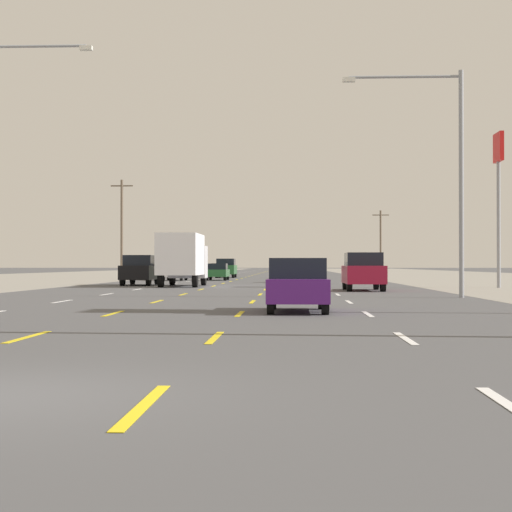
# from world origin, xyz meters

# --- Properties ---
(ground_plane) EXTENTS (572.00, 572.00, 0.00)m
(ground_plane) POSITION_xyz_m (0.00, 66.00, 0.00)
(ground_plane) COLOR #4C4C4F
(lane_markings) EXTENTS (10.64, 227.60, 0.01)m
(lane_markings) POSITION_xyz_m (0.00, 104.50, 0.01)
(lane_markings) COLOR white
(lane_markings) RESTS_ON ground
(signal_span_wire) EXTENTS (25.63, 0.52, 9.01)m
(signal_span_wire) POSITION_xyz_m (0.18, 6.99, 5.13)
(signal_span_wire) COLOR brown
(signal_span_wire) RESTS_ON ground
(hatchback_inner_right_nearest) EXTENTS (1.72, 3.90, 1.54)m
(hatchback_inner_right_nearest) POSITION_xyz_m (3.34, 15.64, 0.78)
(hatchback_inner_right_nearest) COLOR #4C196B
(hatchback_inner_right_nearest) RESTS_ON ground
(suv_far_right_near) EXTENTS (1.98, 4.90, 1.98)m
(suv_far_right_near) POSITION_xyz_m (6.93, 35.64, 1.03)
(suv_far_right_near) COLOR maroon
(suv_far_right_near) RESTS_ON ground
(box_truck_inner_left_mid) EXTENTS (2.40, 7.20, 3.23)m
(box_truck_inner_left_mid) POSITION_xyz_m (-3.60, 43.52, 1.84)
(box_truck_inner_left_mid) COLOR silver
(box_truck_inner_left_mid) RESTS_ON ground
(suv_far_left_midfar) EXTENTS (1.98, 4.90, 1.98)m
(suv_far_left_midfar) POSITION_xyz_m (-6.81, 46.58, 1.03)
(suv_far_left_midfar) COLOR black
(suv_far_left_midfar) RESTS_ON ground
(hatchback_inner_right_far) EXTENTS (1.72, 3.90, 1.54)m
(hatchback_inner_right_far) POSITION_xyz_m (3.68, 55.74, 0.78)
(hatchback_inner_right_far) COLOR silver
(hatchback_inner_right_far) RESTS_ON ground
(sedan_far_left_farther) EXTENTS (1.80, 4.50, 1.46)m
(sedan_far_left_farther) POSITION_xyz_m (-6.86, 63.42, 0.76)
(sedan_far_left_farther) COLOR silver
(sedan_far_left_farther) RESTS_ON ground
(sedan_inner_left_farthest) EXTENTS (1.80, 4.50, 1.46)m
(sedan_inner_left_farthest) POSITION_xyz_m (-3.26, 64.44, 0.76)
(sedan_inner_left_farthest) COLOR #235B2D
(sedan_inner_left_farthest) RESTS_ON ground
(suv_inner_left_distant_a) EXTENTS (1.98, 4.90, 1.98)m
(suv_inner_left_distant_a) POSITION_xyz_m (-3.62, 78.69, 1.03)
(suv_inner_left_distant_a) COLOR #235B2D
(suv_inner_left_distant_a) RESTS_ON ground
(hatchback_far_left_distant_b) EXTENTS (1.72, 3.90, 1.54)m
(hatchback_far_left_distant_b) POSITION_xyz_m (-6.93, 106.97, 0.78)
(hatchback_far_left_distant_b) COLOR #235B2D
(hatchback_far_left_distant_b) RESTS_ON ground
(pole_sign_right_row_1) EXTENTS (0.24, 1.72, 9.10)m
(pole_sign_right_row_1) POSITION_xyz_m (15.32, 41.26, 6.71)
(pole_sign_right_row_1) COLOR gray
(pole_sign_right_row_1) RESTS_ON ground
(streetlight_right_row_0) EXTENTS (4.96, 0.26, 9.36)m
(streetlight_right_row_0) POSITION_xyz_m (9.58, 26.30, 5.54)
(streetlight_right_row_0) COLOR gray
(streetlight_right_row_0) RESTS_ON ground
(utility_pole_left_row_1) EXTENTS (2.20, 0.26, 9.74)m
(utility_pole_left_row_1) POSITION_xyz_m (-13.56, 73.70, 5.07)
(utility_pole_left_row_1) COLOR brown
(utility_pole_left_row_1) RESTS_ON ground
(utility_pole_right_row_2) EXTENTS (2.20, 0.26, 8.53)m
(utility_pole_right_row_2) POSITION_xyz_m (14.99, 103.23, 4.46)
(utility_pole_right_row_2) COLOR brown
(utility_pole_right_row_2) RESTS_ON ground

